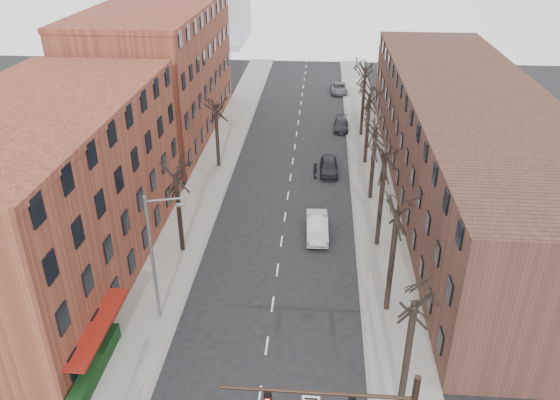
# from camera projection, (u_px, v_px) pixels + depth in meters

# --- Properties ---
(sidewalk_left) EXTENTS (4.00, 90.00, 0.15)m
(sidewalk_left) POSITION_uv_depth(u_px,v_px,m) (217.00, 162.00, 57.66)
(sidewalk_left) COLOR gray
(sidewalk_left) RESTS_ON ground
(sidewalk_right) EXTENTS (4.00, 90.00, 0.15)m
(sidewalk_right) POSITION_uv_depth(u_px,v_px,m) (369.00, 167.00, 56.56)
(sidewalk_right) COLOR gray
(sidewalk_right) RESTS_ON ground
(building_left_near) EXTENTS (12.00, 26.00, 12.00)m
(building_left_near) POSITION_uv_depth(u_px,v_px,m) (46.00, 197.00, 37.81)
(building_left_near) COLOR brown
(building_left_near) RESTS_ON ground
(building_left_far) EXTENTS (12.00, 28.00, 14.00)m
(building_left_far) POSITION_uv_depth(u_px,v_px,m) (159.00, 73.00, 62.89)
(building_left_far) COLOR brown
(building_left_far) RESTS_ON ground
(building_right) EXTENTS (12.00, 50.00, 10.00)m
(building_right) POSITION_uv_depth(u_px,v_px,m) (466.00, 143.00, 49.30)
(building_right) COLOR #502E25
(building_right) RESTS_ON ground
(awning_left) EXTENTS (1.20, 7.00, 0.15)m
(awning_left) POSITION_uv_depth(u_px,v_px,m) (105.00, 361.00, 32.24)
(awning_left) COLOR maroon
(awning_left) RESTS_ON ground
(hedge) EXTENTS (0.80, 6.00, 1.00)m
(hedge) POSITION_uv_depth(u_px,v_px,m) (96.00, 365.00, 31.06)
(hedge) COLOR #123514
(hedge) RESTS_ON sidewalk_left
(tree_right_b) EXTENTS (5.20, 5.20, 10.80)m
(tree_right_b) POSITION_uv_depth(u_px,v_px,m) (386.00, 310.00, 36.36)
(tree_right_b) COLOR black
(tree_right_b) RESTS_ON ground
(tree_right_c) EXTENTS (5.20, 5.20, 11.60)m
(tree_right_c) POSITION_uv_depth(u_px,v_px,m) (377.00, 245.00, 43.41)
(tree_right_c) COLOR black
(tree_right_c) RESTS_ON ground
(tree_right_d) EXTENTS (5.20, 5.20, 10.00)m
(tree_right_d) POSITION_uv_depth(u_px,v_px,m) (370.00, 199.00, 50.46)
(tree_right_d) COLOR black
(tree_right_d) RESTS_ON ground
(tree_right_e) EXTENTS (5.20, 5.20, 10.80)m
(tree_right_e) POSITION_uv_depth(u_px,v_px,m) (365.00, 163.00, 57.50)
(tree_right_e) COLOR black
(tree_right_e) RESTS_ON ground
(tree_right_f) EXTENTS (5.20, 5.20, 11.60)m
(tree_right_f) POSITION_uv_depth(u_px,v_px,m) (361.00, 136.00, 64.55)
(tree_right_f) COLOR black
(tree_right_f) RESTS_ON ground
(tree_left_a) EXTENTS (5.20, 5.20, 9.50)m
(tree_left_a) POSITION_uv_depth(u_px,v_px,m) (183.00, 251.00, 42.69)
(tree_left_a) COLOR black
(tree_left_a) RESTS_ON ground
(tree_left_b) EXTENTS (5.20, 5.20, 9.50)m
(tree_left_b) POSITION_uv_depth(u_px,v_px,m) (219.00, 167.00, 56.78)
(tree_left_b) COLOR black
(tree_left_b) RESTS_ON ground
(streetlight) EXTENTS (2.45, 0.22, 9.03)m
(streetlight) POSITION_uv_depth(u_px,v_px,m) (155.00, 254.00, 33.25)
(streetlight) COLOR slate
(streetlight) RESTS_ON ground
(silver_sedan) EXTENTS (1.93, 4.99, 1.62)m
(silver_sedan) POSITION_uv_depth(u_px,v_px,m) (317.00, 227.00, 44.36)
(silver_sedan) COLOR #ADB1B4
(silver_sedan) RESTS_ON ground
(parked_car_near) EXTENTS (1.93, 4.54, 1.53)m
(parked_car_near) POSITION_uv_depth(u_px,v_px,m) (329.00, 166.00, 55.01)
(parked_car_near) COLOR black
(parked_car_near) RESTS_ON ground
(parked_car_mid) EXTENTS (1.86, 4.39, 1.26)m
(parked_car_mid) POSITION_uv_depth(u_px,v_px,m) (341.00, 125.00, 66.06)
(parked_car_mid) COLOR black
(parked_car_mid) RESTS_ON ground
(parked_car_far) EXTENTS (2.44, 5.00, 1.37)m
(parked_car_far) POSITION_uv_depth(u_px,v_px,m) (339.00, 88.00, 79.56)
(parked_car_far) COLOR #595A61
(parked_car_far) RESTS_ON ground
(pedestrian_crossing) EXTENTS (0.67, 1.04, 1.65)m
(pedestrian_crossing) POSITION_uv_depth(u_px,v_px,m) (315.00, 171.00, 53.91)
(pedestrian_crossing) COLOR black
(pedestrian_crossing) RESTS_ON ground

